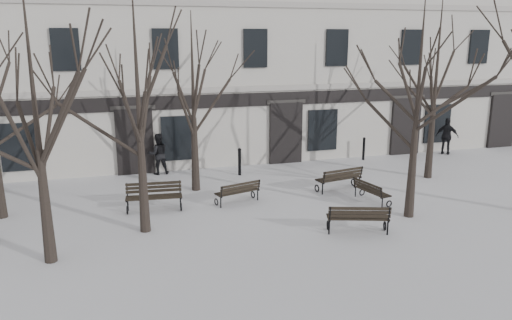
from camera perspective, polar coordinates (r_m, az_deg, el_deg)
name	(u,v)px	position (r m, az deg, el deg)	size (l,w,h in m)	color
ground	(266,230)	(15.84, 1.16, -7.99)	(100.00, 100.00, 0.00)	silver
building	(192,44)	(27.33, -7.27, 12.99)	(40.40, 10.20, 11.40)	beige
tree_0	(33,91)	(13.68, -24.13, 7.25)	(5.16, 5.16, 7.37)	black
tree_1	(137,82)	(15.07, -13.43, 8.70)	(5.20, 5.20, 7.42)	black
tree_2	(419,83)	(16.82, 18.12, 8.32)	(5.01, 5.01, 7.15)	black
tree_5	(193,81)	(19.14, -7.24, 8.93)	(4.79, 4.79, 6.85)	black
tree_6	(437,66)	(22.04, 20.00, 10.03)	(5.30, 5.30, 7.57)	black
bench_1	(238,191)	(18.14, -2.06, -3.60)	(1.74, 1.04, 0.83)	black
bench_2	(358,217)	(15.73, 11.59, -6.44)	(1.98, 1.23, 0.95)	black
bench_3	(154,196)	(17.77, -11.58, -4.01)	(1.98, 0.88, 0.97)	black
bench_4	(340,178)	(19.86, 9.55, -2.04)	(1.96, 1.02, 0.95)	black
bench_5	(371,191)	(18.75, 13.00, -3.43)	(0.85, 1.66, 0.80)	black
bollard_a	(240,161)	(21.75, -1.89, -0.08)	(0.16, 0.16, 1.21)	black
bollard_b	(364,148)	(25.02, 12.22, 1.37)	(0.15, 0.15, 1.14)	black
pedestrian_b	(159,174)	(22.49, -11.00, -1.57)	(0.88, 0.69, 1.82)	black
pedestrian_c	(445,154)	(27.57, 20.82, 0.62)	(1.11, 0.46, 1.89)	black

